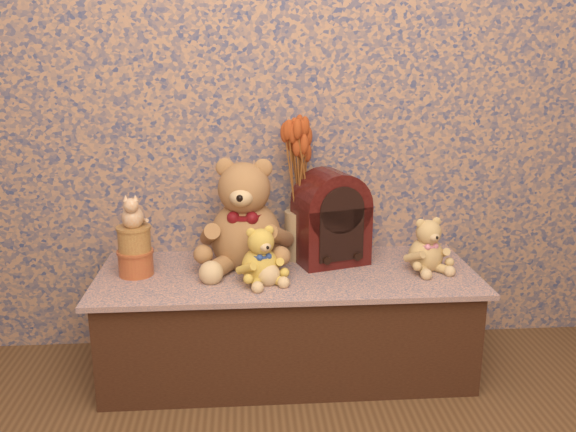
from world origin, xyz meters
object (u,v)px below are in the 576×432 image
(teddy_medium, at_px, (260,252))
(teddy_small, at_px, (426,242))
(teddy_large, at_px, (245,209))
(cathedral_radio, at_px, (331,217))
(ceramic_vase, at_px, (299,235))
(biscuit_tin_lower, at_px, (136,263))
(cat_figurine, at_px, (132,210))

(teddy_medium, relative_size, teddy_small, 1.01)
(teddy_large, height_order, cathedral_radio, teddy_large)
(teddy_small, xyz_separation_m, ceramic_vase, (-0.48, 0.17, -0.01))
(cathedral_radio, bearing_deg, biscuit_tin_lower, 170.40)
(teddy_medium, bearing_deg, cathedral_radio, 11.61)
(teddy_small, distance_m, biscuit_tin_lower, 1.13)
(biscuit_tin_lower, bearing_deg, cat_figurine, 0.00)
(cathedral_radio, bearing_deg, teddy_small, -34.94)
(cathedral_radio, xyz_separation_m, ceramic_vase, (-0.12, 0.05, -0.09))
(teddy_small, height_order, ceramic_vase, teddy_small)
(teddy_medium, bearing_deg, biscuit_tin_lower, 145.43)
(teddy_medium, xyz_separation_m, teddy_small, (0.65, 0.08, -0.00))
(ceramic_vase, bearing_deg, biscuit_tin_lower, -167.26)
(teddy_large, relative_size, teddy_small, 2.06)
(teddy_large, distance_m, ceramic_vase, 0.27)
(teddy_medium, distance_m, cathedral_radio, 0.36)
(cathedral_radio, xyz_separation_m, biscuit_tin_lower, (-0.77, -0.09, -0.14))
(biscuit_tin_lower, bearing_deg, cathedral_radio, 7.03)
(teddy_medium, height_order, teddy_small, teddy_medium)
(teddy_large, bearing_deg, cathedral_radio, 11.44)
(teddy_large, height_order, teddy_small, teddy_large)
(cathedral_radio, distance_m, ceramic_vase, 0.16)
(teddy_medium, relative_size, cathedral_radio, 0.61)
(teddy_small, bearing_deg, ceramic_vase, 145.49)
(teddy_small, relative_size, cat_figurine, 1.69)
(teddy_medium, xyz_separation_m, ceramic_vase, (0.17, 0.25, -0.01))
(teddy_medium, height_order, cat_figurine, cat_figurine)
(teddy_large, distance_m, biscuit_tin_lower, 0.47)
(teddy_small, xyz_separation_m, biscuit_tin_lower, (-1.13, 0.02, -0.07))
(teddy_medium, height_order, biscuit_tin_lower, teddy_medium)
(cat_figurine, bearing_deg, biscuit_tin_lower, 0.00)
(teddy_large, bearing_deg, cat_figurine, -162.15)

